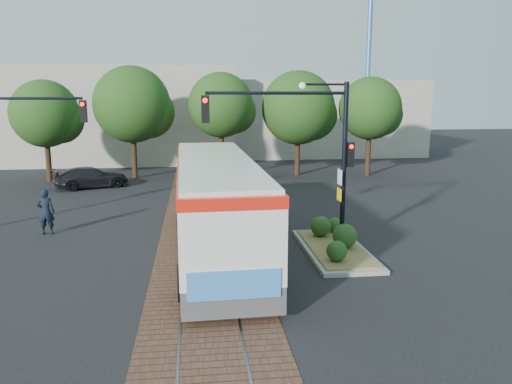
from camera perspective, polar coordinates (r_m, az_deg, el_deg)
ground at (r=19.21m, az=-5.85°, el=-6.44°), size 120.00×120.00×0.00m
trackbed at (r=23.05m, az=-6.06°, el=-3.43°), size 3.60×40.00×0.02m
tree_row at (r=34.77m, az=-4.55°, el=9.59°), size 26.40×5.60×7.67m
warehouses at (r=47.10m, az=-7.32°, el=8.68°), size 40.00×13.00×8.00m
crane at (r=55.64m, az=12.78°, el=16.16°), size 8.00×0.50×18.00m
city_bus at (r=18.60m, az=-4.61°, el=-0.87°), size 3.10×12.98×3.45m
traffic_island at (r=18.95m, az=9.00°, el=-5.73°), size 2.20×5.20×1.13m
signal_pole_main at (r=18.06m, az=6.35°, el=5.91°), size 5.49×0.46×6.00m
signal_pole_left at (r=23.81m, az=-26.92°, el=5.33°), size 4.99×0.34×6.00m
officer at (r=22.54m, az=-22.89°, el=-2.09°), size 0.71×0.48×1.93m
parked_car at (r=32.82m, az=-18.35°, el=1.60°), size 4.86×3.36×1.31m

